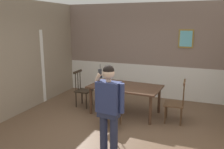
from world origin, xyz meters
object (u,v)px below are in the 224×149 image
object	(u,v)px
dining_table	(125,89)
chair_near_window	(83,90)
chair_by_doorway	(176,103)
person_figure	(109,104)
chair_at_table_head	(110,107)

from	to	relation	value
dining_table	chair_near_window	xyz separation A→B (m)	(-1.27, 0.08, -0.18)
dining_table	chair_by_doorway	size ratio (longest dim) A/B	1.80
dining_table	person_figure	bearing A→B (deg)	-80.19
chair_at_table_head	chair_near_window	bearing A→B (deg)	142.78
chair_near_window	person_figure	size ratio (longest dim) A/B	0.63
dining_table	chair_near_window	world-z (taller)	chair_near_window
dining_table	chair_at_table_head	size ratio (longest dim) A/B	1.97
person_figure	chair_at_table_head	bearing A→B (deg)	-63.29
person_figure	chair_near_window	bearing A→B (deg)	-45.11
dining_table	person_figure	distance (m)	1.91
chair_by_doorway	chair_at_table_head	size ratio (longest dim) A/B	1.09
chair_at_table_head	person_figure	distance (m)	1.15
chair_near_window	person_figure	distance (m)	2.55
chair_at_table_head	person_figure	size ratio (longest dim) A/B	0.58
chair_near_window	chair_by_doorway	distance (m)	2.54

